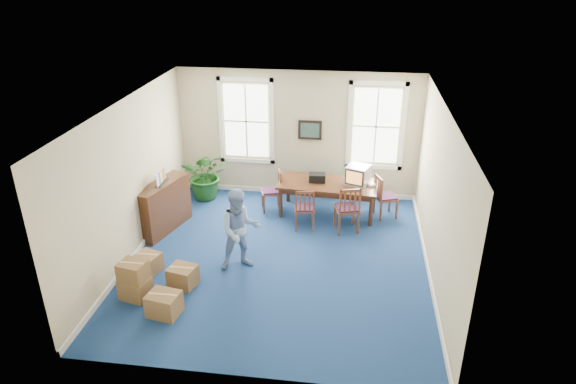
# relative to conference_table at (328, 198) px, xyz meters

# --- Properties ---
(floor) EXTENTS (6.50, 6.50, 0.00)m
(floor) POSITION_rel_conference_table_xyz_m (-0.84, -2.21, -0.39)
(floor) COLOR navy
(floor) RESTS_ON ground
(ceiling) EXTENTS (6.50, 6.50, 0.00)m
(ceiling) POSITION_rel_conference_table_xyz_m (-0.84, -2.21, 2.81)
(ceiling) COLOR white
(ceiling) RESTS_ON ground
(wall_back) EXTENTS (6.50, 0.00, 6.50)m
(wall_back) POSITION_rel_conference_table_xyz_m (-0.84, 1.04, 1.21)
(wall_back) COLOR #BDB08C
(wall_back) RESTS_ON ground
(wall_front) EXTENTS (6.50, 0.00, 6.50)m
(wall_front) POSITION_rel_conference_table_xyz_m (-0.84, -5.46, 1.21)
(wall_front) COLOR #BDB08C
(wall_front) RESTS_ON ground
(wall_left) EXTENTS (0.00, 6.50, 6.50)m
(wall_left) POSITION_rel_conference_table_xyz_m (-3.84, -2.21, 1.21)
(wall_left) COLOR #BDB08C
(wall_left) RESTS_ON ground
(wall_right) EXTENTS (0.00, 6.50, 6.50)m
(wall_right) POSITION_rel_conference_table_xyz_m (2.16, -2.21, 1.21)
(wall_right) COLOR #BDB08C
(wall_right) RESTS_ON ground
(baseboard_back) EXTENTS (6.00, 0.04, 0.12)m
(baseboard_back) POSITION_rel_conference_table_xyz_m (-0.84, 1.01, -0.33)
(baseboard_back) COLOR white
(baseboard_back) RESTS_ON ground
(baseboard_left) EXTENTS (0.04, 6.50, 0.12)m
(baseboard_left) POSITION_rel_conference_table_xyz_m (-3.81, -2.21, -0.33)
(baseboard_left) COLOR white
(baseboard_left) RESTS_ON ground
(baseboard_right) EXTENTS (0.04, 6.50, 0.12)m
(baseboard_right) POSITION_rel_conference_table_xyz_m (2.13, -2.21, -0.33)
(baseboard_right) COLOR white
(baseboard_right) RESTS_ON ground
(window_left) EXTENTS (1.40, 0.12, 2.20)m
(window_left) POSITION_rel_conference_table_xyz_m (-2.14, 1.02, 1.51)
(window_left) COLOR white
(window_left) RESTS_ON ground
(window_right) EXTENTS (1.40, 0.12, 2.20)m
(window_right) POSITION_rel_conference_table_xyz_m (1.06, 1.02, 1.51)
(window_right) COLOR white
(window_right) RESTS_ON ground
(wall_picture) EXTENTS (0.58, 0.06, 0.48)m
(wall_picture) POSITION_rel_conference_table_xyz_m (-0.54, 0.99, 1.36)
(wall_picture) COLOR black
(wall_picture) RESTS_ON ground
(conference_table) EXTENTS (2.39, 1.24, 0.79)m
(conference_table) POSITION_rel_conference_table_xyz_m (0.00, 0.00, 0.00)
(conference_table) COLOR #452514
(conference_table) RESTS_ON ground
(crt_tv) EXTENTS (0.65, 0.67, 0.45)m
(crt_tv) POSITION_rel_conference_table_xyz_m (0.68, 0.05, 0.62)
(crt_tv) COLOR #B7B7BC
(crt_tv) RESTS_ON conference_table
(game_console) EXTENTS (0.23, 0.25, 0.05)m
(game_console) POSITION_rel_conference_table_xyz_m (1.00, 0.00, 0.42)
(game_console) COLOR white
(game_console) RESTS_ON conference_table
(equipment_bag) EXTENTS (0.40, 0.27, 0.19)m
(equipment_bag) POSITION_rel_conference_table_xyz_m (-0.26, 0.05, 0.49)
(equipment_bag) COLOR black
(equipment_bag) RESTS_ON conference_table
(chair_near_left) EXTENTS (0.51, 0.51, 1.00)m
(chair_near_left) POSITION_rel_conference_table_xyz_m (-0.47, -0.79, 0.11)
(chair_near_left) COLOR brown
(chair_near_left) RESTS_ON ground
(chair_near_right) EXTENTS (0.62, 0.62, 1.12)m
(chair_near_right) POSITION_rel_conference_table_xyz_m (0.47, -0.79, 0.16)
(chair_near_right) COLOR brown
(chair_near_right) RESTS_ON ground
(chair_end_left) EXTENTS (0.56, 0.56, 1.01)m
(chair_end_left) POSITION_rel_conference_table_xyz_m (-1.37, 0.00, 0.11)
(chair_end_left) COLOR brown
(chair_end_left) RESTS_ON ground
(chair_end_right) EXTENTS (0.61, 0.61, 1.04)m
(chair_end_right) POSITION_rel_conference_table_xyz_m (1.37, 0.00, 0.13)
(chair_end_right) COLOR brown
(chair_end_right) RESTS_ON ground
(man) EXTENTS (1.00, 0.90, 1.68)m
(man) POSITION_rel_conference_table_xyz_m (-1.55, -2.58, 0.44)
(man) COLOR #7C99CD
(man) RESTS_ON ground
(credenza) EXTENTS (0.83, 1.56, 1.18)m
(credenza) POSITION_rel_conference_table_xyz_m (-3.59, -1.29, 0.20)
(credenza) COLOR #452514
(credenza) RESTS_ON ground
(brochure_rack) EXTENTS (0.32, 0.66, 0.29)m
(brochure_rack) POSITION_rel_conference_table_xyz_m (-3.57, -1.29, 0.93)
(brochure_rack) COLOR #99999E
(brochure_rack) RESTS_ON credenza
(potted_plant) EXTENTS (1.26, 1.13, 1.28)m
(potted_plant) POSITION_rel_conference_table_xyz_m (-3.09, 0.45, 0.24)
(potted_plant) COLOR #174617
(potted_plant) RESTS_ON ground
(cardboard_boxes) EXTENTS (1.68, 1.68, 0.78)m
(cardboard_boxes) POSITION_rel_conference_table_xyz_m (-3.04, -3.73, -0.01)
(cardboard_boxes) COLOR olive
(cardboard_boxes) RESTS_ON ground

